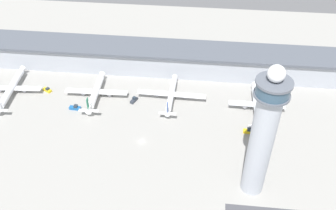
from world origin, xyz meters
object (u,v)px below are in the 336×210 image
service_truck_water (134,100)px  service_truck_fuel (47,90)px  service_truck_baggage (75,108)px  airplane_gate_bravo (96,92)px  airplane_gate_delta (257,105)px  control_tower (263,135)px  service_truck_catering (250,131)px  airplane_gate_charlie (171,94)px  airplane_gate_alpha (11,88)px

service_truck_water → service_truck_fuel: bearing=175.6°
service_truck_baggage → airplane_gate_bravo: bearing=52.4°
airplane_gate_delta → service_truck_fuel: 128.92m
control_tower → airplane_gate_bravo: control_tower is taller
airplane_gate_delta → service_truck_catering: 20.02m
control_tower → service_truck_catering: size_ratio=8.50×
control_tower → airplane_gate_charlie: control_tower is taller
airplane_gate_alpha → service_truck_fuel: bearing=12.8°
control_tower → service_truck_fuel: (-122.31, 62.07, -33.16)m
service_truck_catering → service_truck_baggage: bearing=174.7°
control_tower → service_truck_fuel: size_ratio=10.78×
control_tower → airplane_gate_delta: control_tower is taller
airplane_gate_delta → service_truck_fuel: size_ratio=6.36×
control_tower → service_truck_water: size_ratio=10.99×
airplane_gate_delta → airplane_gate_charlie: bearing=174.4°
airplane_gate_charlie → airplane_gate_delta: airplane_gate_delta is taller
service_truck_fuel → service_truck_baggage: (22.63, -15.32, 0.17)m
service_truck_fuel → service_truck_baggage: bearing=-34.1°
service_truck_catering → airplane_gate_alpha: bearing=172.1°
service_truck_catering → airplane_gate_charlie: bearing=152.3°
airplane_gate_charlie → service_truck_water: bearing=-170.4°
control_tower → airplane_gate_delta: size_ratio=1.69×
airplane_gate_alpha → airplane_gate_charlie: bearing=2.4°
airplane_gate_alpha → service_truck_baggage: size_ratio=6.59×
airplane_gate_alpha → service_truck_fuel: (20.55, 4.67, -3.11)m
control_tower → airplane_gate_alpha: size_ratio=1.53×
control_tower → airplane_gate_alpha: 156.86m
control_tower → airplane_gate_bravo: 111.87m
airplane_gate_alpha → service_truck_water: airplane_gate_alpha is taller
control_tower → service_truck_catering: control_tower is taller
service_truck_baggage → service_truck_fuel: bearing=145.9°
airplane_gate_alpha → service_truck_fuel: size_ratio=7.06×
airplane_gate_delta → service_truck_baggage: (-106.12, -9.77, -3.59)m
airplane_gate_charlie → service_truck_catering: size_ratio=5.19×
control_tower → airplane_gate_charlie: (-44.16, 61.50, -29.81)m
airplane_gate_charlie → service_truck_water: (-22.30, -3.76, -3.26)m
control_tower → airplane_gate_alpha: bearing=158.1°
service_truck_baggage → service_truck_water: service_truck_baggage is taller
service_truck_catering → service_truck_baggage: 101.92m
airplane_gate_alpha → service_truck_catering: 146.07m
airplane_gate_bravo → service_truck_fuel: 32.54m
service_truck_catering → airplane_gate_bravo: bearing=166.6°
control_tower → service_truck_baggage: control_tower is taller
airplane_gate_bravo → airplane_gate_charlie: size_ratio=0.92×
airplane_gate_alpha → service_truck_baggage: (43.18, -10.64, -2.94)m
service_truck_water → control_tower: bearing=-41.0°
airplane_gate_alpha → airplane_gate_delta: airplane_gate_delta is taller
control_tower → service_truck_fuel: control_tower is taller
airplane_gate_bravo → service_truck_baggage: (-9.63, -12.52, -3.12)m
service_truck_fuel → service_truck_baggage: size_ratio=0.93×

